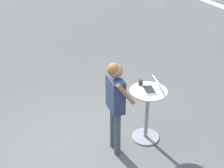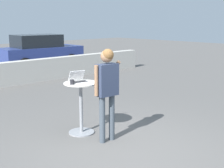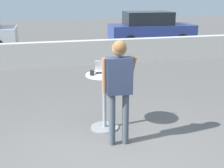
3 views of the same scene
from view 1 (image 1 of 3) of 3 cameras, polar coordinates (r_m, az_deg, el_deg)
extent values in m
plane|color=#5B5956|center=(5.83, -4.90, -12.05)|extent=(50.00, 50.00, 0.00)
cylinder|color=gray|center=(6.13, 6.12, -9.54)|extent=(0.52, 0.52, 0.03)
cylinder|color=gray|center=(5.82, 6.39, -5.63)|extent=(0.07, 0.07, 1.00)
cylinder|color=beige|center=(5.54, 6.68, -1.31)|extent=(0.67, 0.67, 0.02)
cube|color=silver|center=(5.53, 6.81, -1.09)|extent=(0.36, 0.27, 0.02)
cube|color=black|center=(5.53, 6.82, -1.01)|extent=(0.31, 0.22, 0.00)
cube|color=silver|center=(5.53, 8.46, 0.05)|extent=(0.34, 0.19, 0.21)
cube|color=white|center=(5.52, 8.41, 0.07)|extent=(0.31, 0.16, 0.18)
cylinder|color=#232328|center=(5.67, 5.26, 0.23)|extent=(0.08, 0.08, 0.09)
torus|color=#232328|center=(5.62, 5.52, 0.01)|extent=(0.04, 0.01, 0.04)
cylinder|color=#424C56|center=(5.63, 0.19, -7.76)|extent=(0.11, 0.11, 0.89)
cylinder|color=#424C56|center=(5.46, 1.01, -9.13)|extent=(0.11, 0.11, 0.89)
cube|color=#2D3851|center=(5.12, 0.64, -1.90)|extent=(0.43, 0.24, 0.59)
sphere|color=#936B4C|center=(4.91, 0.67, 2.41)|extent=(0.23, 0.23, 0.23)
sphere|color=brown|center=(4.89, 0.35, 2.66)|extent=(0.21, 0.21, 0.21)
cylinder|color=#936B4C|center=(5.31, -0.26, -0.48)|extent=(0.07, 0.07, 0.56)
cylinder|color=#936B4C|center=(4.89, 2.55, -1.87)|extent=(0.10, 0.34, 0.43)
camera|label=2|loc=(8.26, -40.45, 11.69)|focal=50.00mm
camera|label=3|loc=(6.11, -50.08, 5.79)|focal=50.00mm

